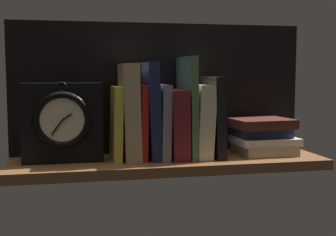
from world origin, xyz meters
TOP-DOWN VIEW (x-y plane):
  - ground_plane at (0.00, 0.00)cm, footprint 80.38×22.19cm
  - back_panel at (0.00, 10.50)cm, footprint 80.38×1.20cm
  - book_yellow_seinlanguage at (-13.05, 1.78)cm, footprint 2.59×12.55cm
  - book_tan_shortstories at (-9.71, 1.78)cm, footprint 4.54×13.52cm
  - book_red_requiem at (-6.61, 1.78)cm, footprint 1.90×12.06cm
  - book_navy_bierce at (-4.14, 1.78)cm, footprint 3.72×13.85cm
  - book_gray_chess at (-1.36, 1.78)cm, footprint 2.62×14.56cm
  - book_maroon_dawkins at (2.15, 1.78)cm, footprint 4.46×16.24cm
  - book_green_romantic at (5.41, 1.78)cm, footprint 2.14×16.21cm
  - book_cream_twain at (8.64, 1.78)cm, footprint 5.00×15.71cm
  - book_black_skeptic at (12.26, 1.78)cm, footprint 3.25×15.84cm
  - framed_clock at (-26.30, 0.92)cm, footprint 19.44×6.81cm
  - book_stack_side at (26.39, 1.15)cm, footprint 17.25×14.05cm

SIDE VIEW (x-z plane):
  - ground_plane at x=0.00cm, z-range -2.50..0.00cm
  - book_stack_side at x=26.39cm, z-range -0.05..9.53cm
  - book_maroon_dawkins at x=2.15cm, z-range -0.03..17.53cm
  - book_yellow_seinlanguage at x=-13.05cm, z-range -0.03..18.46cm
  - book_red_requiem at x=-6.61cm, z-range -0.01..18.71cm
  - book_cream_twain at x=8.64cm, z-range -0.09..18.89cm
  - book_gray_chess at x=-1.36cm, z-range -0.02..18.93cm
  - framed_clock at x=-26.30cm, z-range 0.00..19.76cm
  - book_black_skeptic at x=12.26cm, z-range -0.04..20.87cm
  - book_tan_shortstories at x=-9.71cm, z-range -0.04..24.22cm
  - book_navy_bierce at x=-4.14cm, z-range -0.05..24.68cm
  - book_green_romantic at x=5.41cm, z-range -0.01..26.01cm
  - back_panel at x=0.00cm, z-range 0.00..35.29cm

